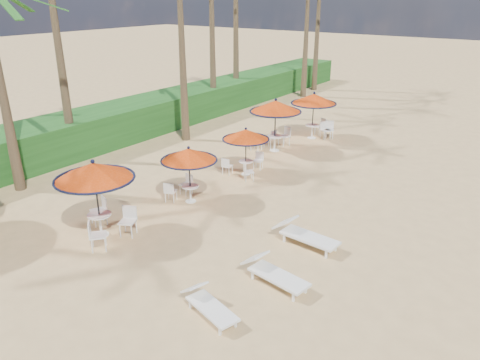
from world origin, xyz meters
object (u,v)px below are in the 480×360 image
object	(u,v)px
station_3	(275,112)
lounger_near	(208,303)
station_4	(316,104)
lounger_far	(304,234)
station_2	(246,140)
station_1	(188,159)
station_0	(96,181)
lounger_mid	(273,272)

from	to	relation	value
station_3	lounger_near	xyz separation A→B (m)	(5.55, -12.04, -1.66)
station_4	lounger_far	size ratio (longest dim) A/B	1.14
station_3	station_2	bearing A→B (deg)	-77.78
station_3	station_4	world-z (taller)	station_3
lounger_far	lounger_near	bearing A→B (deg)	-88.90
station_1	lounger_near	world-z (taller)	station_1
station_4	lounger_near	bearing A→B (deg)	-72.09
station_0	station_1	world-z (taller)	station_0
station_2	lounger_far	distance (m)	6.52
station_1	station_4	xyz separation A→B (m)	(-0.01, 10.33, 0.17)
station_3	station_4	distance (m)	3.20
station_0	station_4	size ratio (longest dim) A/B	1.04
lounger_mid	lounger_far	xyz separation A→B (m)	(-0.35, 2.40, 0.02)
station_2	lounger_mid	bearing A→B (deg)	-49.76
station_2	lounger_near	world-z (taller)	station_2
station_4	lounger_mid	bearing A→B (deg)	-67.18
station_0	station_3	bearing A→B (deg)	90.75
station_3	lounger_mid	xyz separation A→B (m)	(6.16, -9.96, -1.62)
station_4	lounger_near	distance (m)	16.01
lounger_far	station_4	bearing A→B (deg)	120.17
station_0	lounger_near	world-z (taller)	station_0
lounger_near	lounger_far	xyz separation A→B (m)	(0.26, 4.48, 0.06)
lounger_near	lounger_mid	world-z (taller)	lounger_mid
lounger_far	station_1	bearing A→B (deg)	-179.58
lounger_mid	lounger_far	bearing A→B (deg)	106.77
station_2	station_3	xyz separation A→B (m)	(-0.78, 3.60, 0.40)
station_0	station_3	size ratio (longest dim) A/B	0.99
lounger_near	lounger_far	size ratio (longest dim) A/B	0.85
station_1	station_3	size ratio (longest dim) A/B	0.83
lounger_mid	station_0	bearing A→B (deg)	-162.33
station_1	station_0	bearing A→B (deg)	-97.95
station_2	station_4	world-z (taller)	station_4
station_1	lounger_mid	world-z (taller)	station_1
station_4	lounger_mid	size ratio (longest dim) A/B	1.21
lounger_mid	station_4	bearing A→B (deg)	121.38
station_1	lounger_far	size ratio (longest dim) A/B	1.00
station_1	lounger_far	xyz separation A→B (m)	(5.15, -0.36, -1.34)
station_0	lounger_mid	world-z (taller)	station_0
lounger_near	lounger_far	distance (m)	4.48
station_4	lounger_far	distance (m)	11.96
station_4	lounger_near	xyz separation A→B (m)	(4.90, -15.16, -1.57)
station_1	lounger_near	size ratio (longest dim) A/B	1.17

